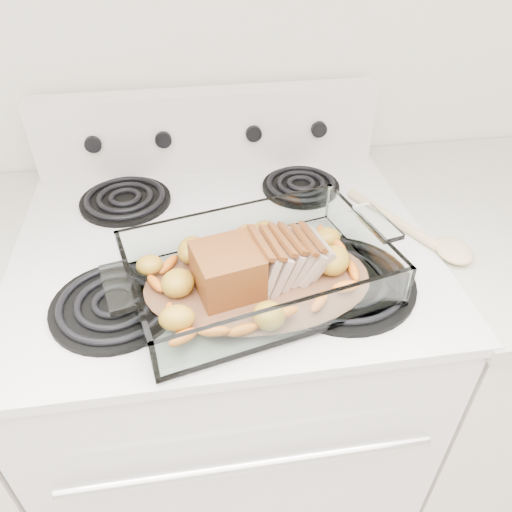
{
  "coord_description": "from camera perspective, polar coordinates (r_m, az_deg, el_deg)",
  "views": [
    {
      "loc": [
        -0.05,
        0.89,
        1.51
      ],
      "look_at": [
        0.05,
        1.52,
        0.99
      ],
      "focal_mm": 35.0,
      "sensor_mm": 36.0,
      "label": 1
    }
  ],
  "objects": [
    {
      "name": "electric_range",
      "position": [
        1.28,
        -2.99,
        -14.43
      ],
      "size": [
        0.78,
        0.7,
        1.12
      ],
      "color": "white",
      "rests_on": "ground"
    },
    {
      "name": "counter_right",
      "position": [
        1.48,
        24.03,
        -10.5
      ],
      "size": [
        0.58,
        0.68,
        0.93
      ],
      "color": "white",
      "rests_on": "ground"
    },
    {
      "name": "baking_dish",
      "position": [
        0.83,
        0.21,
        -2.33
      ],
      "size": [
        0.41,
        0.27,
        0.08
      ],
      "rotation": [
        0.0,
        0.0,
        0.23
      ],
      "color": "silver",
      "rests_on": "electric_range"
    },
    {
      "name": "pork_roast",
      "position": [
        0.81,
        -0.74,
        -1.06
      ],
      "size": [
        0.23,
        0.1,
        0.08
      ],
      "rotation": [
        0.0,
        0.0,
        -0.28
      ],
      "color": "brown",
      "rests_on": "baking_dish"
    },
    {
      "name": "roast_vegetables",
      "position": [
        0.85,
        -0.37,
        -0.62
      ],
      "size": [
        0.33,
        0.18,
        0.04
      ],
      "rotation": [
        0.0,
        0.0,
        -0.21
      ],
      "color": "orange",
      "rests_on": "baking_dish"
    },
    {
      "name": "wooden_spoon",
      "position": [
        1.0,
        18.8,
        2.22
      ],
      "size": [
        0.17,
        0.27,
        0.02
      ],
      "rotation": [
        0.0,
        0.0,
        0.46
      ],
      "color": "#EBCD8A",
      "rests_on": "electric_range"
    }
  ]
}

